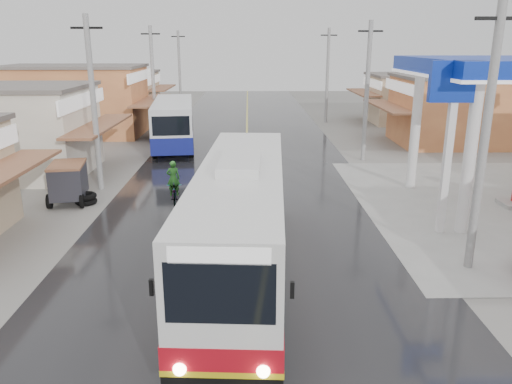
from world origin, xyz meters
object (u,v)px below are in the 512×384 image
coach_bus (241,219)px  cyclist (174,189)px  tyre_stack (86,199)px  tricycle_near (68,180)px  second_bus (174,123)px

coach_bus → cyclist: coach_bus is taller
coach_bus → tyre_stack: coach_bus is taller
tyre_stack → coach_bus: bearing=-45.0°
tricycle_near → tyre_stack: size_ratio=2.49×
second_bus → cyclist: (1.73, -12.22, -1.03)m
coach_bus → second_bus: (-4.77, 19.28, -0.09)m
cyclist → tricycle_near: 4.64m
coach_bus → tricycle_near: bearing=140.2°
coach_bus → cyclist: (-3.04, 7.06, -1.11)m
coach_bus → tricycle_near: coach_bus is taller
second_bus → cyclist: bearing=-88.4°
second_bus → tyre_stack: size_ratio=10.13×
coach_bus → tyre_stack: size_ratio=12.47×
second_bus → cyclist: size_ratio=4.94×
cyclist → tricycle_near: (-4.63, 0.06, 0.38)m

